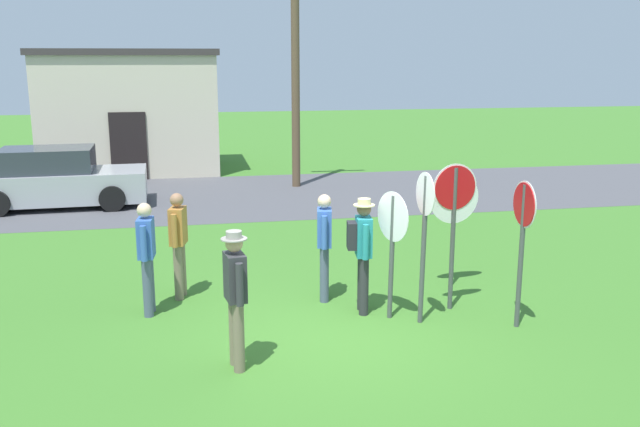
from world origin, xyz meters
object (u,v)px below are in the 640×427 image
person_holding_notes (324,241)px  parked_car_on_street (57,180)px  utility_pole (295,44)px  person_on_left (235,292)px  person_with_sunhat (179,239)px  person_in_blue (147,252)px  stop_sign_leaning_left (392,233)px  stop_sign_leaning_right (454,209)px  stop_sign_center_cluster (424,224)px  stop_sign_low_front (454,212)px  person_in_teal (362,247)px  stop_sign_far_back (523,230)px

person_holding_notes → parked_car_on_street: bearing=123.5°
utility_pole → person_on_left: bearing=-102.4°
parked_car_on_street → person_with_sunhat: (3.12, -7.55, 0.26)m
person_in_blue → parked_car_on_street: bearing=108.0°
parked_car_on_street → stop_sign_leaning_left: (6.15, -9.02, 0.59)m
stop_sign_leaning_right → person_on_left: 4.50m
stop_sign_center_cluster → person_with_sunhat: (-3.41, 1.73, -0.50)m
person_in_blue → stop_sign_leaning_left: bearing=-13.1°
utility_pole → stop_sign_leaning_right: bearing=-83.2°
stop_sign_low_front → parked_car_on_street: bearing=128.9°
person_with_sunhat → person_holding_notes: bearing=-13.5°
stop_sign_low_front → person_holding_notes: size_ratio=1.32×
person_holding_notes → person_in_teal: bearing=-55.9°
stop_sign_leaning_left → person_in_teal: stop_sign_leaning_left is taller
stop_sign_leaning_right → person_holding_notes: bearing=-173.0°
stop_sign_leaning_right → person_in_teal: 2.02m
utility_pole → stop_sign_low_front: (0.71, -10.48, -2.59)m
stop_sign_leaning_right → person_in_teal: size_ratio=1.11×
person_on_left → person_in_teal: size_ratio=1.00×
person_in_blue → person_in_teal: bearing=-9.5°
person_on_left → person_with_sunhat: size_ratio=1.03×
stop_sign_center_cluster → person_holding_notes: 1.76m
stop_sign_center_cluster → person_holding_notes: stop_sign_center_cluster is taller
stop_sign_far_back → person_in_teal: 2.28m
person_in_teal → person_holding_notes: bearing=124.1°
stop_sign_far_back → person_with_sunhat: bearing=155.4°
stop_sign_center_cluster → person_on_left: stop_sign_center_cluster is taller
stop_sign_center_cluster → stop_sign_leaning_left: (-0.38, 0.27, -0.18)m
stop_sign_center_cluster → person_on_left: 2.93m
parked_car_on_street → stop_sign_center_cluster: size_ratio=1.99×
stop_sign_leaning_right → person_on_left: size_ratio=1.11×
person_holding_notes → person_with_sunhat: bearing=166.5°
stop_sign_center_cluster → person_in_teal: size_ratio=1.26×
stop_sign_low_front → stop_sign_leaning_right: size_ratio=1.16×
stop_sign_far_back → person_holding_notes: stop_sign_far_back is taller
stop_sign_leaning_left → person_in_blue: stop_sign_leaning_left is taller
stop_sign_far_back → person_on_left: stop_sign_far_back is taller
person_with_sunhat → person_in_teal: bearing=-23.9°
parked_car_on_street → stop_sign_low_front: stop_sign_low_front is taller
stop_sign_center_cluster → stop_sign_low_front: size_ratio=0.98×
stop_sign_low_front → stop_sign_leaning_left: size_ratio=1.18×
stop_sign_center_cluster → person_holding_notes: size_ratio=1.30×
utility_pole → stop_sign_low_front: utility_pole is taller
person_holding_notes → person_with_sunhat: 2.29m
person_holding_notes → stop_sign_far_back: bearing=-33.2°
stop_sign_leaning_right → person_in_teal: bearing=-152.7°
stop_sign_leaning_right → parked_car_on_street: bearing=134.0°
stop_sign_leaning_right → stop_sign_leaning_left: stop_sign_leaning_right is taller
person_holding_notes → person_in_blue: size_ratio=1.00×
person_with_sunhat → parked_car_on_street: bearing=112.4°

